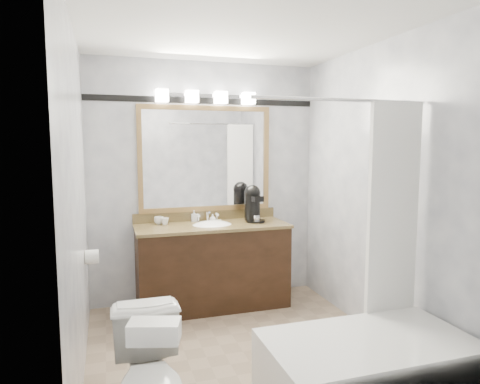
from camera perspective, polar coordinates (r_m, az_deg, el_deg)
name	(u,v)px	position (r m, az deg, el deg)	size (l,w,h in m)	color
room	(243,197)	(3.29, 0.42, -0.69)	(2.42, 2.62, 2.52)	#8C765F
vanity	(212,264)	(4.41, -3.70, -9.55)	(1.53, 0.58, 0.97)	black
mirror	(206,159)	(4.50, -4.60, 4.42)	(1.40, 0.04, 1.10)	#9D7847
vanity_light_bar	(206,97)	(4.47, -4.52, 12.54)	(1.02, 0.14, 0.12)	silver
accent_stripe	(205,101)	(4.53, -4.70, 12.03)	(2.40, 0.01, 0.06)	black
bathtub	(369,362)	(3.03, 16.86, -20.91)	(1.30, 0.75, 1.96)	white
tp_roll	(92,257)	(3.89, -19.13, -8.17)	(0.12, 0.12, 0.11)	white
tissue_box	(154,331)	(2.18, -11.35, -17.74)	(0.24, 0.13, 0.10)	white
coffee_maker	(253,203)	(4.46, 1.72, -1.43)	(0.20, 0.25, 0.38)	black
cup_left	(159,220)	(4.40, -10.76, -3.74)	(0.10, 0.10, 0.08)	white
cup_right	(165,221)	(4.36, -9.97, -3.86)	(0.07, 0.07, 0.07)	white
soap_bottle_a	(194,216)	(4.48, -6.16, -3.20)	(0.05, 0.05, 0.12)	white
soap_bottle_b	(213,218)	(4.45, -3.67, -3.48)	(0.06, 0.06, 0.08)	white
soap_bar	(218,221)	(4.45, -2.96, -3.88)	(0.07, 0.04, 0.02)	beige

